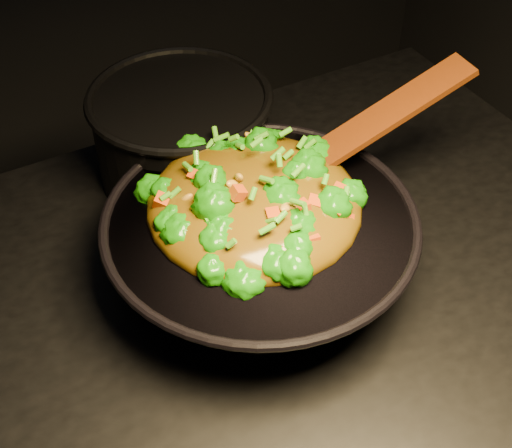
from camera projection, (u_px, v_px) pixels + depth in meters
wok at (260, 250)px, 0.86m from camera, size 0.41×0.41×0.10m
stir_fry at (254, 179)px, 0.81m from camera, size 0.28×0.28×0.09m
spatula at (364, 129)px, 0.87m from camera, size 0.29×0.07×0.12m
back_pot at (182, 135)px, 1.00m from camera, size 0.27×0.27×0.14m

